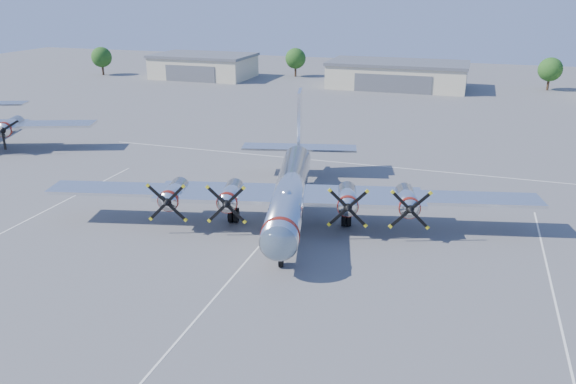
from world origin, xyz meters
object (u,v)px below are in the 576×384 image
(hangar_center, at_px, (397,74))
(tree_far_west, at_px, (102,57))
(tree_east, at_px, (550,69))
(hangar_west, at_px, (204,66))
(main_bomber_b29, at_px, (291,216))
(tree_west, at_px, (296,58))

(hangar_center, distance_m, tree_far_west, 70.13)
(hangar_center, height_order, tree_east, tree_east)
(hangar_west, xyz_separation_m, main_bomber_b29, (45.49, -74.89, -2.71))
(main_bomber_b29, bearing_deg, tree_west, 93.62)
(hangar_west, xyz_separation_m, hangar_center, (45.00, -0.00, -0.00))
(tree_far_west, height_order, tree_west, same)
(hangar_west, height_order, tree_west, tree_west)
(hangar_center, relative_size, main_bomber_b29, 0.67)
(hangar_west, xyz_separation_m, tree_east, (75.00, 6.04, 1.51))
(hangar_west, bearing_deg, tree_west, 21.89)
(tree_far_west, bearing_deg, tree_west, 14.93)
(tree_far_west, bearing_deg, tree_east, 5.71)
(tree_west, bearing_deg, tree_east, -2.08)
(tree_west, bearing_deg, main_bomber_b29, -72.92)
(hangar_center, height_order, tree_far_west, tree_far_west)
(tree_far_west, xyz_separation_m, main_bomber_b29, (70.49, -70.93, -4.22))
(tree_east, bearing_deg, hangar_center, -168.62)
(hangar_west, bearing_deg, tree_east, 4.60)
(tree_west, relative_size, main_bomber_b29, 0.16)
(hangar_west, bearing_deg, tree_far_west, -170.99)
(hangar_center, xyz_separation_m, tree_east, (30.00, 6.04, 1.51))
(tree_west, height_order, tree_east, same)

